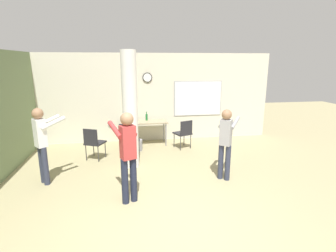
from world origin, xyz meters
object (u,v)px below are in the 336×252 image
(chair_table_left, at_px, (127,135))
(person_watching_back, at_px, (42,140))
(chair_near_pillar, at_px, (94,141))
(person_playing_side, at_px, (226,139))
(bottle_on_table, at_px, (147,117))
(folding_table, at_px, (144,123))
(person_playing_front, at_px, (127,151))
(chair_table_right, at_px, (184,132))

(chair_table_left, bearing_deg, person_watching_back, -135.67)
(chair_near_pillar, height_order, person_playing_side, person_playing_side)
(bottle_on_table, distance_m, person_playing_side, 3.26)
(folding_table, height_order, bottle_on_table, bottle_on_table)
(folding_table, height_order, person_playing_front, person_playing_front)
(folding_table, distance_m, chair_near_pillar, 1.81)
(chair_table_right, bearing_deg, bottle_on_table, 145.47)
(bottle_on_table, height_order, person_watching_back, person_watching_back)
(folding_table, bearing_deg, chair_near_pillar, -140.48)
(bottle_on_table, xyz_separation_m, person_watching_back, (-2.35, -2.51, 0.11))
(bottle_on_table, xyz_separation_m, chair_table_left, (-0.61, -0.82, -0.34))
(folding_table, relative_size, person_playing_side, 0.91)
(chair_table_left, bearing_deg, person_playing_front, -89.90)
(chair_table_right, relative_size, person_watching_back, 0.53)
(person_playing_front, bearing_deg, person_playing_side, 17.39)
(folding_table, relative_size, person_watching_back, 0.87)
(folding_table, distance_m, person_playing_front, 3.48)
(chair_table_right, xyz_separation_m, person_watching_back, (-3.39, -1.80, 0.45))
(folding_table, xyz_separation_m, person_playing_front, (-0.51, -3.43, 0.31))
(folding_table, relative_size, chair_near_pillar, 1.64)
(bottle_on_table, bearing_deg, chair_table_right, -34.53)
(chair_table_right, relative_size, person_playing_side, 0.56)
(chair_table_left, xyz_separation_m, person_watching_back, (-1.74, -1.70, 0.45))
(person_playing_front, distance_m, person_playing_side, 2.19)
(person_playing_front, bearing_deg, person_watching_back, 149.00)
(chair_table_left, relative_size, chair_table_right, 1.00)
(person_playing_front, height_order, person_playing_side, person_playing_front)
(person_watching_back, bearing_deg, person_playing_side, -5.84)
(folding_table, xyz_separation_m, person_playing_side, (1.58, -2.78, 0.24))
(chair_table_right, distance_m, person_playing_side, 2.27)
(folding_table, bearing_deg, chair_table_left, -126.89)
(bottle_on_table, relative_size, person_watching_back, 0.17)
(chair_table_left, height_order, chair_near_pillar, same)
(folding_table, xyz_separation_m, chair_table_right, (1.14, -0.59, -0.17))
(chair_near_pillar, xyz_separation_m, chair_table_right, (2.53, 0.56, 0.00))
(bottle_on_table, xyz_separation_m, person_playing_front, (-0.61, -3.56, 0.15))
(chair_table_right, xyz_separation_m, person_playing_front, (-1.65, -2.84, 0.48))
(person_watching_back, bearing_deg, person_playing_front, -31.00)
(folding_table, relative_size, chair_table_right, 1.64)
(chair_table_left, distance_m, person_watching_back, 2.47)
(chair_table_left, bearing_deg, chair_table_right, 3.52)
(chair_near_pillar, distance_m, person_watching_back, 1.58)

